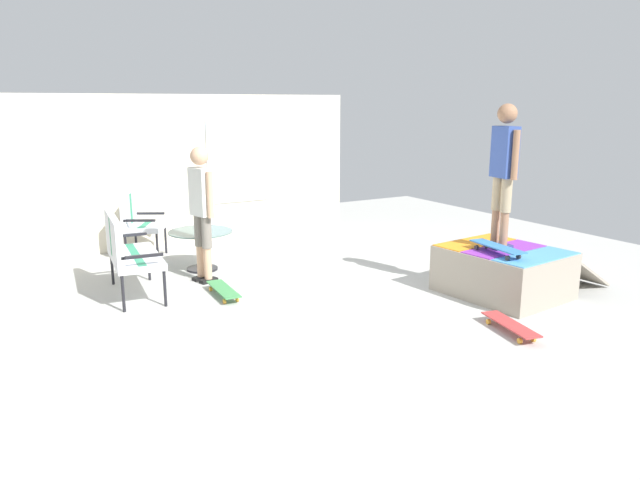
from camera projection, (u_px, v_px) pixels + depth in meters
ground_plane at (328, 303)px, 7.33m from camera, size 12.00×12.00×0.10m
house_facade at (186, 170)px, 10.00m from camera, size 0.23×6.00×2.48m
skate_ramp at (505, 271)px, 7.45m from camera, size 1.54×2.06×0.59m
patio_bench at (125, 248)px, 7.29m from camera, size 1.30×0.67×1.02m
patio_chair_near_house at (137, 219)px, 9.13m from camera, size 0.81×0.78×1.02m
patio_table at (201, 242)px, 8.50m from camera, size 0.90×0.90×0.57m
person_watching at (202, 203)px, 7.81m from camera, size 0.47×0.30×1.79m
person_skater at (504, 165)px, 7.18m from camera, size 0.47×0.29×1.75m
skateboard_by_bench at (223, 290)px, 7.40m from camera, size 0.81×0.25×0.10m
skateboard_spare at (510, 325)px, 6.23m from camera, size 0.82×0.38×0.10m
skateboard_on_ramp at (497, 247)px, 7.08m from camera, size 0.82×0.29×0.10m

